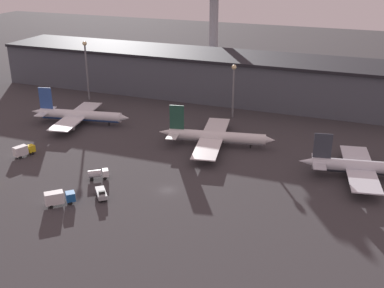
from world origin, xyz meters
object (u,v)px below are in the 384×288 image
Objects in this scene: airplane_0 at (79,115)px; service_vehicle_1 at (59,198)px; airplane_1 at (215,137)px; control_tower at (214,21)px; service_vehicle_0 at (98,174)px; airplane_2 at (363,167)px; service_vehicle_3 at (23,150)px; service_vehicle_4 at (101,193)px.

airplane_0 reaches higher than service_vehicle_1.
airplane_1 is 101.11m from control_tower.
service_vehicle_1 is (-1.44, -16.20, 0.43)m from service_vehicle_0.
airplane_2 reaches higher than service_vehicle_3.
airplane_1 is 60.07m from service_vehicle_3.
airplane_0 is 53.05m from airplane_1.
control_tower is (-8.41, 144.15, 24.05)m from service_vehicle_1.
control_tower reaches higher than airplane_0.
airplane_2 is at bearing -52.03° from control_tower.
service_vehicle_4 is (-62.05, -36.62, -1.95)m from airplane_2.
airplane_1 is at bearing 22.20° from service_vehicle_1.
service_vehicle_4 is at bearing -159.86° from airplane_2.
airplane_1 reaches higher than service_vehicle_3.
service_vehicle_4 is at bearing -90.79° from service_vehicle_0.
control_tower is (-32.31, 93.00, 23.04)m from airplane_1.
airplane_2 is 5.08× the size of service_vehicle_1.
service_vehicle_3 is (-52.30, -29.52, -1.10)m from airplane_1.
service_vehicle_3 is at bearing -99.12° from airplane_0.
airplane_0 reaches higher than airplane_2.
service_vehicle_0 is 0.13× the size of control_tower.
service_vehicle_3 is at bearing -99.27° from control_tower.
service_vehicle_3 is (-29.84, 5.43, 0.34)m from service_vehicle_0.
airplane_0 is 0.84× the size of control_tower.
airplane_1 reaches higher than airplane_2.
airplane_1 reaches higher than airplane_0.
airplane_0 is 31.73m from service_vehicle_3.
airplane_0 is 95.94m from control_tower.
service_vehicle_0 is 30.33m from service_vehicle_3.
airplane_1 is at bearing 21.11° from service_vehicle_0.
airplane_1 is at bearing 120.42° from service_vehicle_4.
airplane_0 is 6.62× the size of service_vehicle_0.
control_tower reaches higher than service_vehicle_3.
service_vehicle_4 is at bearing -61.72° from airplane_0.
airplane_2 is 82.51m from service_vehicle_1.
service_vehicle_0 is 0.92× the size of service_vehicle_4.
airplane_0 reaches higher than service_vehicle_3.
service_vehicle_3 is (-98.40, -22.03, -1.25)m from airplane_2.
control_tower reaches higher than airplane_2.
service_vehicle_0 is at bearing -60.95° from airplane_0.
airplane_2 is at bearing -57.02° from service_vehicle_3.
airplane_2 is at bearing -19.63° from airplane_1.
service_vehicle_3 is 0.15× the size of control_tower.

